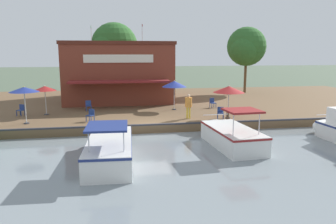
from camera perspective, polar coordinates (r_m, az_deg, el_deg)
ground_plane at (r=21.72m, az=-2.98°, el=-3.95°), size 220.00×220.00×0.00m
quay_deck at (r=32.39m, az=-5.30°, el=1.30°), size 22.00×56.00×0.60m
quay_edge_fender at (r=21.66m, az=-3.02°, el=-2.22°), size 0.20×50.40×0.10m
waterfront_restaurant at (r=34.05m, az=-8.69°, el=7.05°), size 11.34×10.30×7.59m
patio_umbrella_near_quay_edge at (r=27.33m, az=1.09°, el=4.91°), size 2.07×2.07×2.47m
patio_umbrella_back_row at (r=26.75m, az=-20.67°, el=3.86°), size 1.74×1.74×2.27m
patio_umbrella_by_entrance at (r=24.11m, az=10.55°, el=3.90°), size 2.26×2.26×2.41m
patio_umbrella_far_corner at (r=23.80m, az=-23.80°, el=3.59°), size 1.93×1.93×2.54m
cafe_chair_facing_river at (r=27.31m, az=-24.23°, el=0.40°), size 0.58×0.58×0.85m
cafe_chair_back_row_seat at (r=28.78m, az=7.76°, el=1.68°), size 0.51×0.51×0.85m
cafe_chair_mid_patio at (r=27.76m, az=-13.68°, el=1.17°), size 0.51×0.51×0.85m
cafe_chair_beside_entrance at (r=24.06m, az=9.13°, el=-0.04°), size 0.54×0.54×0.85m
cafe_chair_far_corner_seat at (r=23.51m, az=-13.32°, el=-0.43°), size 0.60×0.60×0.85m
person_near_entrance at (r=23.78m, az=3.59°, el=1.55°), size 0.50×0.50×1.78m
motorboat_nearest_quay at (r=16.86m, az=-9.97°, el=-5.84°), size 6.85×2.43×2.13m
motorboat_mid_row at (r=19.31m, az=10.48°, el=-3.82°), size 5.78×2.41×2.33m
mooring_post at (r=23.07m, az=10.35°, el=-0.67°), size 0.22×0.22×0.82m
tree_downstream_bank at (r=36.55m, az=-9.62°, el=11.07°), size 5.31×5.05×7.99m
tree_behind_restaurant at (r=40.01m, az=13.40°, el=10.86°), size 4.79×4.56×7.73m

